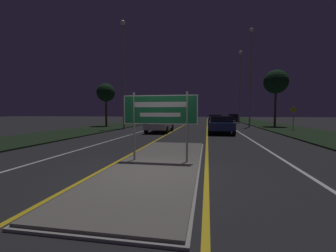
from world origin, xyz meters
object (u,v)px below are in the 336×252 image
(streetlight_left_near, at_px, (123,64))
(car_receding_2, at_px, (233,118))
(streetlight_right_far, at_px, (240,77))
(car_receding_0, at_px, (221,124))
(streetlight_right_near, at_px, (251,70))
(car_receding_1, at_px, (215,119))
(warning_sign, at_px, (293,116))
(highway_sign, at_px, (160,112))
(car_approaching_0, at_px, (160,124))

(streetlight_left_near, relative_size, car_receding_2, 2.41)
(streetlight_right_far, xyz_separation_m, car_receding_2, (-0.31, 6.09, -6.34))
(streetlight_left_near, relative_size, car_receding_0, 2.26)
(streetlight_left_near, bearing_deg, car_receding_0, -16.56)
(streetlight_right_near, height_order, car_receding_1, streetlight_right_near)
(streetlight_right_near, bearing_deg, warning_sign, -61.52)
(streetlight_left_near, distance_m, streetlight_right_far, 19.84)
(streetlight_left_near, relative_size, streetlight_right_far, 0.96)
(streetlight_right_near, bearing_deg, highway_sign, -107.59)
(streetlight_right_far, distance_m, car_receding_0, 19.14)
(car_receding_0, bearing_deg, streetlight_left_near, 163.44)
(streetlight_right_near, bearing_deg, car_receding_2, 90.88)
(streetlight_right_near, xyz_separation_m, car_approaching_0, (-8.79, -8.31, -5.76))
(streetlight_right_near, relative_size, car_receding_0, 2.38)
(streetlight_right_far, relative_size, car_receding_0, 2.36)
(streetlight_right_far, height_order, warning_sign, streetlight_right_far)
(streetlight_right_far, bearing_deg, car_approaching_0, -117.04)
(streetlight_left_near, height_order, car_approaching_0, streetlight_left_near)
(streetlight_right_near, height_order, car_receding_0, streetlight_right_near)
(highway_sign, xyz_separation_m, warning_sign, (9.16, 14.69, -0.33))
(car_receding_2, distance_m, warning_sign, 20.62)
(streetlight_right_near, distance_m, car_receding_0, 11.00)
(car_receding_2, bearing_deg, car_approaching_0, -110.04)
(highway_sign, distance_m, streetlight_right_far, 30.16)
(car_receding_0, distance_m, warning_sign, 7.41)
(streetlight_right_far, bearing_deg, car_receding_1, -128.55)
(streetlight_left_near, xyz_separation_m, warning_sign, (15.83, 0.62, -5.10))
(car_receding_2, xyz_separation_m, car_approaching_0, (-8.55, -23.46, 0.00))
(streetlight_right_far, distance_m, car_receding_1, 8.80)
(streetlight_left_near, distance_m, streetlight_right_near, 14.25)
(car_receding_1, distance_m, warning_sign, 11.59)
(car_receding_1, height_order, car_approaching_0, car_approaching_0)
(car_receding_2, xyz_separation_m, warning_sign, (3.07, -20.38, 0.63))
(streetlight_left_near, xyz_separation_m, streetlight_right_near, (12.99, 5.86, 0.03))
(streetlight_left_near, xyz_separation_m, car_receding_0, (9.26, -2.75, -5.71))
(streetlight_left_near, bearing_deg, car_receding_2, 58.72)
(highway_sign, bearing_deg, warning_sign, 58.06)
(car_receding_0, bearing_deg, highway_sign, -102.88)
(car_receding_2, bearing_deg, streetlight_right_far, -87.09)
(car_receding_1, height_order, warning_sign, warning_sign)
(car_approaching_0, bearing_deg, car_receding_1, 68.09)
(car_receding_1, bearing_deg, streetlight_right_near, -49.14)
(streetlight_left_near, height_order, streetlight_right_near, streetlight_right_near)
(streetlight_right_far, relative_size, car_approaching_0, 2.52)
(streetlight_right_near, distance_m, car_receding_2, 16.20)
(streetlight_right_far, relative_size, car_receding_1, 2.40)
(streetlight_left_near, bearing_deg, highway_sign, -64.62)
(highway_sign, xyz_separation_m, car_receding_0, (2.59, 11.32, -0.94))
(car_receding_0, height_order, warning_sign, warning_sign)
(highway_sign, height_order, streetlight_right_far, streetlight_right_far)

